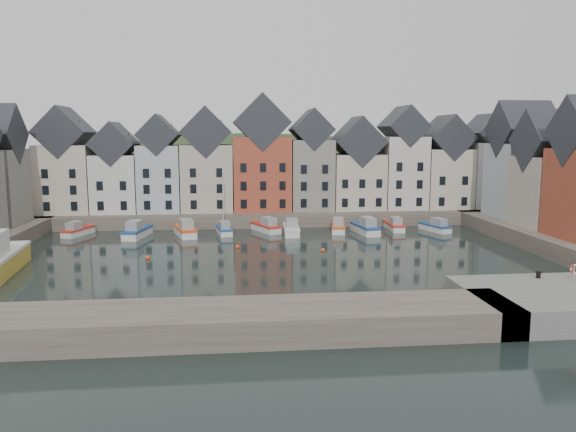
{
  "coord_description": "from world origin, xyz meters",
  "views": [
    {
      "loc": [
        -4.72,
        -59.01,
        13.74
      ],
      "look_at": [
        1.95,
        6.0,
        4.14
      ],
      "focal_mm": 35.0,
      "sensor_mm": 36.0,
      "label": 1
    }
  ],
  "objects": [
    {
      "name": "boat_a",
      "position": [
        -25.61,
        18.83,
        0.65
      ],
      "size": [
        3.56,
        5.99,
        2.2
      ],
      "rotation": [
        0.0,
        0.0,
        -0.33
      ],
      "color": "silver",
      "rests_on": "ground"
    },
    {
      "name": "hillside",
      "position": [
        0.02,
        56.0,
        -17.96
      ],
      "size": [
        153.6,
        70.4,
        64.0
      ],
      "color": "#24361B",
      "rests_on": "ground"
    },
    {
      "name": "boat_f",
      "position": [
        3.49,
        16.6,
        0.75
      ],
      "size": [
        2.38,
        6.69,
        2.53
      ],
      "rotation": [
        0.0,
        0.0,
        -0.05
      ],
      "color": "silver",
      "rests_on": "ground"
    },
    {
      "name": "right_terrace",
      "position": [
        36.0,
        8.07,
        8.91
      ],
      "size": [
        8.3,
        24.25,
        16.36
      ],
      "color": "#ABB6BE",
      "rests_on": "right_quay"
    },
    {
      "name": "mooring_bollard",
      "position": [
        20.33,
        -16.5,
        2.31
      ],
      "size": [
        0.48,
        0.48,
        0.56
      ],
      "color": "black",
      "rests_on": "near_quay"
    },
    {
      "name": "mooring_buoys",
      "position": [
        -4.0,
        5.33,
        0.15
      ],
      "size": [
        20.5,
        5.5,
        0.5
      ],
      "color": "#DA4B19",
      "rests_on": "ground"
    },
    {
      "name": "boat_h",
      "position": [
        13.85,
        16.43,
        0.79
      ],
      "size": [
        3.01,
        7.09,
        2.64
      ],
      "rotation": [
        0.0,
        0.0,
        0.13
      ],
      "color": "silver",
      "rests_on": "ground"
    },
    {
      "name": "near_wall",
      "position": [
        -10.0,
        -22.0,
        1.0
      ],
      "size": [
        50.0,
        6.0,
        2.0
      ],
      "primitive_type": "cube",
      "color": "#51453E",
      "rests_on": "ground"
    },
    {
      "name": "far_quay",
      "position": [
        0.0,
        30.0,
        1.0
      ],
      "size": [
        90.0,
        16.0,
        2.0
      ],
      "primitive_type": "cube",
      "color": "#51453E",
      "rests_on": "ground"
    },
    {
      "name": "life_ring_post",
      "position": [
        22.91,
        -17.28,
        2.86
      ],
      "size": [
        0.8,
        0.17,
        1.3
      ],
      "color": "gray",
      "rests_on": "near_quay"
    },
    {
      "name": "far_terrace",
      "position": [
        3.21,
        28.0,
        8.88
      ],
      "size": [
        72.37,
        8.16,
        17.78
      ],
      "color": "beige",
      "rests_on": "far_quay"
    },
    {
      "name": "ground",
      "position": [
        0.0,
        0.0,
        0.0
      ],
      "size": [
        260.0,
        260.0,
        0.0
      ],
      "primitive_type": "plane",
      "color": "black",
      "rests_on": "ground"
    },
    {
      "name": "boat_i",
      "position": [
        18.62,
        18.55,
        0.66
      ],
      "size": [
        1.9,
        5.77,
        2.2
      ],
      "rotation": [
        0.0,
        0.0,
        -0.02
      ],
      "color": "silver",
      "rests_on": "ground"
    },
    {
      "name": "boat_b",
      "position": [
        -17.32,
        16.64,
        0.78
      ],
      "size": [
        3.38,
        7.08,
        2.61
      ],
      "rotation": [
        0.0,
        0.0,
        -0.19
      ],
      "color": "silver",
      "rests_on": "ground"
    },
    {
      "name": "boat_c",
      "position": [
        -10.95,
        17.01,
        0.78
      ],
      "size": [
        3.78,
        7.12,
        2.61
      ],
      "rotation": [
        0.0,
        0.0,
        0.26
      ],
      "color": "silver",
      "rests_on": "ground"
    },
    {
      "name": "boat_e",
      "position": [
        0.2,
        19.1,
        0.7
      ],
      "size": [
        4.22,
        6.39,
        2.36
      ],
      "rotation": [
        0.0,
        0.0,
        0.42
      ],
      "color": "silver",
      "rests_on": "ground"
    },
    {
      "name": "boat_j",
      "position": [
        24.19,
        17.07,
        0.64
      ],
      "size": [
        3.36,
        5.88,
        2.15
      ],
      "rotation": [
        0.0,
        0.0,
        0.31
      ],
      "color": "silver",
      "rests_on": "ground"
    },
    {
      "name": "boat_g",
      "position": [
        10.34,
        18.09,
        0.69
      ],
      "size": [
        2.93,
        6.31,
        2.33
      ],
      "rotation": [
        0.0,
        0.0,
        -0.18
      ],
      "color": "silver",
      "rests_on": "ground"
    },
    {
      "name": "boat_d",
      "position": [
        -5.7,
        17.81,
        0.67
      ],
      "size": [
        2.46,
        5.59,
        10.33
      ],
      "rotation": [
        0.0,
        0.0,
        0.15
      ],
      "color": "silver",
      "rests_on": "ground"
    }
  ]
}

